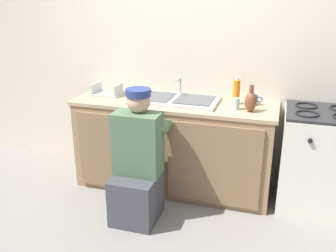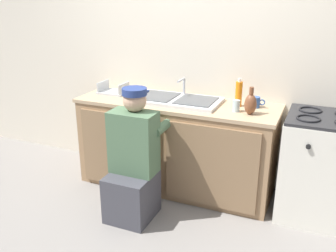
# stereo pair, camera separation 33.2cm
# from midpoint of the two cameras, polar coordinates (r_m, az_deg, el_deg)

# --- Properties ---
(ground_plane) EXTENTS (12.00, 12.00, 0.00)m
(ground_plane) POSITION_cam_midpoint_polar(r_m,az_deg,el_deg) (3.53, 2.09, -11.13)
(ground_plane) COLOR gray
(back_wall) EXTENTS (6.00, 0.10, 2.50)m
(back_wall) POSITION_cam_midpoint_polar(r_m,az_deg,el_deg) (3.69, 6.06, 10.88)
(back_wall) COLOR beige
(back_wall) RESTS_ON ground_plane
(counter_cabinet) EXTENTS (1.83, 0.62, 0.83)m
(counter_cabinet) POSITION_cam_midpoint_polar(r_m,az_deg,el_deg) (3.59, 3.86, -3.22)
(counter_cabinet) COLOR #997551
(counter_cabinet) RESTS_ON ground_plane
(countertop) EXTENTS (1.87, 0.62, 0.03)m
(countertop) POSITION_cam_midpoint_polar(r_m,az_deg,el_deg) (3.45, 4.07, 3.42)
(countertop) COLOR tan
(countertop) RESTS_ON counter_cabinet
(sink_double_basin) EXTENTS (0.80, 0.44, 0.19)m
(sink_double_basin) POSITION_cam_midpoint_polar(r_m,az_deg,el_deg) (3.45, 4.10, 3.99)
(sink_double_basin) COLOR silver
(sink_double_basin) RESTS_ON countertop
(stove_range) EXTENTS (0.62, 0.62, 0.90)m
(stove_range) POSITION_cam_midpoint_polar(r_m,az_deg,el_deg) (3.43, 24.83, -5.75)
(stove_range) COLOR silver
(stove_range) RESTS_ON ground_plane
(plumber_person) EXTENTS (0.42, 0.61, 1.10)m
(plumber_person) POSITION_cam_midpoint_polar(r_m,az_deg,el_deg) (3.10, -2.27, -6.12)
(plumber_person) COLOR #3F3F47
(plumber_person) RESTS_ON ground_plane
(soap_bottle_orange) EXTENTS (0.06, 0.06, 0.25)m
(soap_bottle_orange) POSITION_cam_midpoint_polar(r_m,az_deg,el_deg) (3.37, 13.53, 4.78)
(soap_bottle_orange) COLOR orange
(soap_bottle_orange) RESTS_ON countertop
(coffee_mug) EXTENTS (0.13, 0.08, 0.09)m
(coffee_mug) POSITION_cam_midpoint_polar(r_m,az_deg,el_deg) (3.38, 15.98, 3.48)
(coffee_mug) COLOR #335699
(coffee_mug) RESTS_ON countertop
(water_glass) EXTENTS (0.06, 0.06, 0.10)m
(water_glass) POSITION_cam_midpoint_polar(r_m,az_deg,el_deg) (3.22, 13.30, 2.96)
(water_glass) COLOR #ADC6CC
(water_glass) RESTS_ON countertop
(dish_rack_tray) EXTENTS (0.28, 0.22, 0.11)m
(dish_rack_tray) POSITION_cam_midpoint_polar(r_m,az_deg,el_deg) (3.75, -5.80, 5.33)
(dish_rack_tray) COLOR #B2B7BC
(dish_rack_tray) RESTS_ON countertop
(vase_decorative) EXTENTS (0.10, 0.10, 0.23)m
(vase_decorative) POSITION_cam_midpoint_polar(r_m,az_deg,el_deg) (3.17, 15.43, 3.24)
(vase_decorative) COLOR brown
(vase_decorative) RESTS_ON countertop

